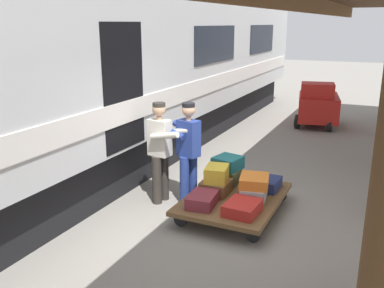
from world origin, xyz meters
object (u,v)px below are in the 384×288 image
suitcase_teal_softside (228,163)px  porter_by_door (161,149)px  porter_in_overalls (188,149)px  baggage_tug (318,105)px  suitcase_navy_fabric (263,183)px  luggage_cart (234,199)px  suitcase_brown_leather (216,187)px  suitcase_burgundy_valise (202,200)px  suitcase_red_plastic (242,208)px  suitcase_olive_duffel (228,176)px  suitcase_gray_aluminum (254,193)px  suitcase_yellow_case (217,174)px  suitcase_orange_carryall (254,181)px  train_car (51,75)px

suitcase_teal_softside → porter_by_door: porter_by_door is taller
porter_in_overalls → baggage_tug: (-1.05, -6.57, -0.30)m
suitcase_navy_fabric → luggage_cart: bearing=59.5°
suitcase_brown_leather → suitcase_burgundy_valise: bearing=90.0°
suitcase_red_plastic → suitcase_navy_fabric: bearing=-90.0°
porter_by_door → suitcase_olive_duffel: bearing=-146.6°
suitcase_olive_duffel → porter_in_overalls: (0.55, 0.44, 0.53)m
suitcase_navy_fabric → suitcase_brown_leather: suitcase_brown_leather is taller
suitcase_gray_aluminum → suitcase_burgundy_valise: (0.63, 0.54, -0.01)m
suitcase_olive_duffel → suitcase_red_plastic: bearing=120.5°
luggage_cart → suitcase_yellow_case: size_ratio=4.37×
suitcase_teal_softside → suitcase_orange_carryall: (-0.64, 0.53, -0.04)m
suitcase_red_plastic → porter_in_overalls: size_ratio=0.32×
suitcase_gray_aluminum → baggage_tug: size_ratio=0.25×
suitcase_orange_carryall → porter_by_door: (1.57, 0.13, 0.35)m
suitcase_teal_softside → suitcase_orange_carryall: bearing=140.2°
luggage_cart → suitcase_orange_carryall: size_ratio=3.91×
train_car → porter_by_door: 2.32m
suitcase_yellow_case → suitcase_brown_leather: bearing=75.1°
train_car → porter_in_overalls: train_car is taller
suitcase_red_plastic → baggage_tug: baggage_tug is taller
suitcase_orange_carryall → baggage_tug: (0.13, -6.62, 0.05)m
suitcase_navy_fabric → suitcase_red_plastic: (0.00, 1.07, -0.00)m
luggage_cart → suitcase_gray_aluminum: (-0.32, -0.00, 0.15)m
suitcase_olive_duffel → luggage_cart: bearing=120.5°
suitcase_navy_fabric → suitcase_gray_aluminum: 0.54m
suitcase_olive_duffel → suitcase_brown_leather: bearing=90.0°
suitcase_teal_softside → suitcase_olive_duffel: bearing=114.2°
suitcase_red_plastic → porter_by_door: (1.58, -0.44, 0.56)m
suitcase_yellow_case → porter_in_overalls: (0.55, -0.08, 0.31)m
suitcase_brown_leather → suitcase_teal_softside: (0.02, -0.57, 0.23)m
train_car → suitcase_yellow_case: train_car is taller
train_car → suitcase_burgundy_valise: size_ratio=40.50×
suitcase_brown_leather → suitcase_yellow_case: (-0.00, -0.02, 0.23)m
train_car → suitcase_orange_carryall: size_ratio=43.98×
suitcase_red_plastic → luggage_cart: bearing=-59.5°
porter_by_door → suitcase_gray_aluminum: bearing=-176.7°
suitcase_navy_fabric → suitcase_yellow_case: size_ratio=1.16×
suitcase_red_plastic → suitcase_yellow_case: suitcase_yellow_case is taller
suitcase_olive_duffel → porter_by_door: bearing=33.4°
porter_by_door → suitcase_brown_leather: bearing=-174.5°
suitcase_burgundy_valise → porter_in_overalls: (0.55, -0.63, 0.55)m
suitcase_teal_softside → porter_in_overalls: (0.53, 0.48, 0.31)m
suitcase_navy_fabric → baggage_tug: bearing=-88.7°
suitcase_teal_softside → suitcase_brown_leather: bearing=91.6°
suitcase_olive_duffel → suitcase_burgundy_valise: bearing=90.0°
luggage_cart → suitcase_olive_duffel: size_ratio=4.13×
suitcase_navy_fabric → suitcase_yellow_case: suitcase_yellow_case is taller
train_car → suitcase_olive_duffel: train_car is taller
baggage_tug → suitcase_brown_leather: bearing=85.7°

